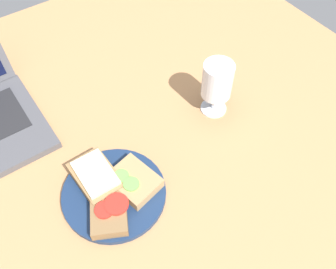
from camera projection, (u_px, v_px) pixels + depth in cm
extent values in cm
cube|color=#B27F51|center=(145.00, 176.00, 80.41)|extent=(140.00, 140.00, 3.00)
cylinder|color=navy|center=(114.00, 193.00, 75.56)|extent=(21.07, 21.07, 1.21)
cube|color=brown|center=(109.00, 209.00, 71.49)|extent=(10.91, 12.62, 2.33)
cylinder|color=red|center=(104.00, 210.00, 69.95)|extent=(3.68, 3.68, 0.42)
cylinder|color=red|center=(116.00, 204.00, 70.63)|extent=(4.69, 4.69, 0.52)
cube|color=#A88456|center=(134.00, 181.00, 75.22)|extent=(9.69, 11.15, 2.40)
cylinder|color=#6BB74C|center=(131.00, 184.00, 73.24)|extent=(3.24, 3.24, 0.38)
cylinder|color=#6BB74C|center=(123.00, 178.00, 74.13)|extent=(3.06, 3.06, 0.31)
cube|color=#937047|center=(96.00, 178.00, 75.60)|extent=(7.95, 11.59, 2.59)
cube|color=#F4EAB7|center=(95.00, 173.00, 74.26)|extent=(6.53, 9.70, 0.77)
cylinder|color=white|center=(213.00, 108.00, 89.86)|extent=(6.17, 6.17, 0.40)
cylinder|color=white|center=(214.00, 101.00, 87.75)|extent=(1.03, 1.03, 4.89)
cylinder|color=white|center=(217.00, 80.00, 82.41)|extent=(6.88, 6.88, 8.49)
cylinder|color=white|center=(217.00, 86.00, 83.85)|extent=(6.33, 6.33, 4.90)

